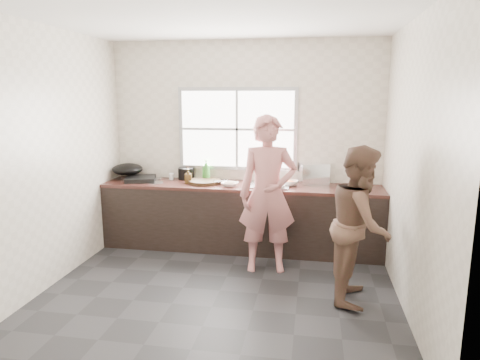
% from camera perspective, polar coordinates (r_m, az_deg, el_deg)
% --- Properties ---
extents(floor, '(3.60, 3.20, 0.01)m').
position_cam_1_polar(floor, '(4.60, -2.70, -14.56)').
color(floor, '#252527').
rests_on(floor, ground).
extents(ceiling, '(3.60, 3.20, 0.01)m').
position_cam_1_polar(ceiling, '(4.20, -3.07, 20.94)').
color(ceiling, silver).
rests_on(ceiling, wall_back).
extents(wall_back, '(3.60, 0.01, 2.70)m').
position_cam_1_polar(wall_back, '(5.75, 0.65, 4.80)').
color(wall_back, beige).
rests_on(wall_back, ground).
extents(wall_left, '(0.01, 3.20, 2.70)m').
position_cam_1_polar(wall_left, '(4.91, -23.91, 2.71)').
color(wall_left, beige).
rests_on(wall_left, ground).
extents(wall_right, '(0.01, 3.20, 2.70)m').
position_cam_1_polar(wall_right, '(4.19, 22.02, 1.53)').
color(wall_right, silver).
rests_on(wall_right, ground).
extents(wall_front, '(3.60, 0.01, 2.70)m').
position_cam_1_polar(wall_front, '(2.68, -10.44, -2.95)').
color(wall_front, silver).
rests_on(wall_front, ground).
extents(cabinet, '(3.60, 0.62, 0.82)m').
position_cam_1_polar(cabinet, '(5.63, 0.11, -5.10)').
color(cabinet, black).
rests_on(cabinet, floor).
extents(countertop, '(3.60, 0.64, 0.04)m').
position_cam_1_polar(countertop, '(5.53, 0.12, -0.82)').
color(countertop, '#381C17').
rests_on(countertop, cabinet).
extents(sink, '(0.55, 0.45, 0.02)m').
position_cam_1_polar(sink, '(5.48, 3.73, -0.69)').
color(sink, silver).
rests_on(sink, countertop).
extents(faucet, '(0.02, 0.02, 0.30)m').
position_cam_1_polar(faucet, '(5.64, 3.97, 1.16)').
color(faucet, silver).
rests_on(faucet, countertop).
extents(window_frame, '(1.60, 0.05, 1.10)m').
position_cam_1_polar(window_frame, '(5.74, -0.36, 6.79)').
color(window_frame, '#9EA0A5').
rests_on(window_frame, wall_back).
extents(window_glazing, '(1.50, 0.01, 1.00)m').
position_cam_1_polar(window_glazing, '(5.71, -0.41, 6.77)').
color(window_glazing, white).
rests_on(window_glazing, window_frame).
extents(woman, '(0.67, 0.49, 1.67)m').
position_cam_1_polar(woman, '(4.86, 3.71, -2.60)').
color(woman, tan).
rests_on(woman, floor).
extents(person_side, '(0.69, 0.83, 1.54)m').
position_cam_1_polar(person_side, '(4.33, 15.76, -5.69)').
color(person_side, brown).
rests_on(person_side, floor).
extents(cutting_board, '(0.47, 0.47, 0.04)m').
position_cam_1_polar(cutting_board, '(5.62, -4.74, -0.22)').
color(cutting_board, black).
rests_on(cutting_board, countertop).
extents(cleaver, '(0.21, 0.18, 0.01)m').
position_cam_1_polar(cleaver, '(5.54, -2.50, -0.15)').
color(cleaver, '#B2B4B9').
rests_on(cleaver, cutting_board).
extents(bowl_mince, '(0.25, 0.25, 0.05)m').
position_cam_1_polar(bowl_mince, '(5.42, -1.38, -0.57)').
color(bowl_mince, white).
rests_on(bowl_mince, countertop).
extents(bowl_crabs, '(0.20, 0.20, 0.05)m').
position_cam_1_polar(bowl_crabs, '(5.50, 6.63, -0.46)').
color(bowl_crabs, silver).
rests_on(bowl_crabs, countertop).
extents(bowl_held, '(0.22, 0.22, 0.06)m').
position_cam_1_polar(bowl_held, '(5.27, 5.17, -0.90)').
color(bowl_held, silver).
rests_on(bowl_held, countertop).
extents(black_pot, '(0.22, 0.22, 0.16)m').
position_cam_1_polar(black_pot, '(5.91, -7.19, 0.86)').
color(black_pot, black).
rests_on(black_pot, countertop).
extents(plate_food, '(0.26, 0.26, 0.02)m').
position_cam_1_polar(plate_food, '(5.71, -5.90, -0.20)').
color(plate_food, white).
rests_on(plate_food, countertop).
extents(bottle_green, '(0.14, 0.14, 0.29)m').
position_cam_1_polar(bottle_green, '(5.78, -4.53, 1.33)').
color(bottle_green, '#33842B').
rests_on(bottle_green, countertop).
extents(bottle_brown_tall, '(0.09, 0.09, 0.17)m').
position_cam_1_polar(bottle_brown_tall, '(5.65, -6.91, 0.45)').
color(bottle_brown_tall, '#412D10').
rests_on(bottle_brown_tall, countertop).
extents(bottle_brown_short, '(0.16, 0.16, 0.16)m').
position_cam_1_polar(bottle_brown_short, '(5.89, -6.98, 0.83)').
color(bottle_brown_short, '#4A2012').
rests_on(bottle_brown_short, countertop).
extents(glass_jar, '(0.08, 0.08, 0.09)m').
position_cam_1_polar(glass_jar, '(5.91, -9.15, 0.48)').
color(glass_jar, silver).
rests_on(glass_jar, countertop).
extents(burner, '(0.48, 0.48, 0.06)m').
position_cam_1_polar(burner, '(5.91, -13.11, 0.15)').
color(burner, black).
rests_on(burner, countertop).
extents(wok, '(0.51, 0.51, 0.16)m').
position_cam_1_polar(wok, '(6.07, -14.76, 1.41)').
color(wok, black).
rests_on(wok, burner).
extents(dish_rack, '(0.42, 0.34, 0.27)m').
position_cam_1_polar(dish_rack, '(5.65, 9.77, 0.88)').
color(dish_rack, silver).
rests_on(dish_rack, countertop).
extents(pot_lid_left, '(0.26, 0.26, 0.01)m').
position_cam_1_polar(pot_lid_left, '(5.74, -11.30, -0.33)').
color(pot_lid_left, '#A7A9AE').
rests_on(pot_lid_left, countertop).
extents(pot_lid_right, '(0.32, 0.32, 0.01)m').
position_cam_1_polar(pot_lid_right, '(5.99, -11.75, 0.14)').
color(pot_lid_right, '#B4B6BB').
rests_on(pot_lid_right, countertop).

